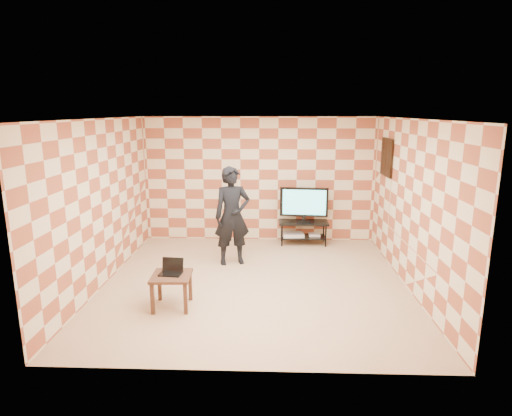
{
  "coord_description": "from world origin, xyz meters",
  "views": [
    {
      "loc": [
        0.26,
        -6.71,
        2.83
      ],
      "look_at": [
        0.0,
        0.6,
        1.15
      ],
      "focal_mm": 30.0,
      "sensor_mm": 36.0,
      "label": 1
    }
  ],
  "objects_px": {
    "tv": "(304,203)",
    "side_table": "(172,280)",
    "person": "(232,216)",
    "tv_stand": "(303,227)"
  },
  "relations": [
    {
      "from": "person",
      "to": "tv",
      "type": "bearing_deg",
      "value": 25.01
    },
    {
      "from": "tv_stand",
      "to": "person",
      "type": "relative_size",
      "value": 0.57
    },
    {
      "from": "tv",
      "to": "side_table",
      "type": "height_order",
      "value": "tv"
    },
    {
      "from": "tv",
      "to": "side_table",
      "type": "distance_m",
      "value": 3.81
    },
    {
      "from": "side_table",
      "to": "person",
      "type": "bearing_deg",
      "value": 69.02
    },
    {
      "from": "tv_stand",
      "to": "tv",
      "type": "relative_size",
      "value": 1.03
    },
    {
      "from": "person",
      "to": "side_table",
      "type": "bearing_deg",
      "value": -127.07
    },
    {
      "from": "tv_stand",
      "to": "side_table",
      "type": "distance_m",
      "value": 3.78
    },
    {
      "from": "side_table",
      "to": "tv_stand",
      "type": "bearing_deg",
      "value": 55.6
    },
    {
      "from": "tv",
      "to": "person",
      "type": "bearing_deg",
      "value": -138.89
    }
  ]
}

